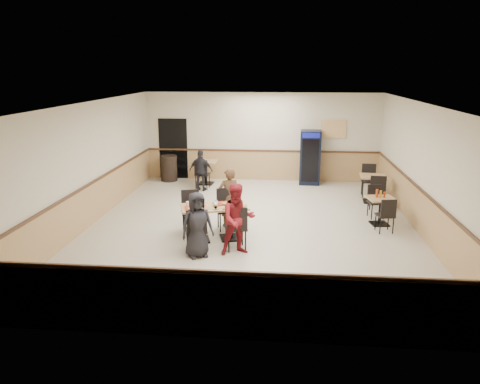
# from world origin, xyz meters

# --- Properties ---
(ground) EXTENTS (10.00, 10.00, 0.00)m
(ground) POSITION_xyz_m (0.00, 0.00, 0.00)
(ground) COLOR beige
(ground) RESTS_ON ground
(room_shell) EXTENTS (10.00, 10.00, 10.00)m
(room_shell) POSITION_xyz_m (1.78, 2.55, 0.58)
(room_shell) COLOR silver
(room_shell) RESTS_ON ground
(main_table) EXTENTS (1.63, 1.12, 0.79)m
(main_table) POSITION_xyz_m (-0.76, -1.00, 0.53)
(main_table) COLOR black
(main_table) RESTS_ON ground
(main_chairs) EXTENTS (1.74, 2.03, 1.01)m
(main_chairs) POSITION_xyz_m (-0.82, -1.02, 0.50)
(main_chairs) COLOR black
(main_chairs) RESTS_ON ground
(diner_woman_left) EXTENTS (0.80, 0.71, 1.37)m
(diner_woman_left) POSITION_xyz_m (-0.98, -2.00, 0.69)
(diner_woman_left) COLOR black
(diner_woman_left) RESTS_ON ground
(diner_woman_right) EXTENTS (0.89, 0.79, 1.51)m
(diner_woman_right) POSITION_xyz_m (-0.16, -1.77, 0.76)
(diner_woman_right) COLOR maroon
(diner_woman_right) RESTS_ON ground
(diner_man_opposite) EXTENTS (0.62, 0.51, 1.46)m
(diner_man_opposite) POSITION_xyz_m (-0.55, -0.01, 0.73)
(diner_man_opposite) COLOR #4E3621
(diner_man_opposite) RESTS_ON ground
(lone_diner) EXTENTS (0.80, 0.41, 1.30)m
(lone_diner) POSITION_xyz_m (-1.83, 3.30, 0.65)
(lone_diner) COLOR black
(lone_diner) RESTS_ON ground
(tabletop_clutter) EXTENTS (1.37, 0.91, 0.12)m
(tabletop_clutter) POSITION_xyz_m (-0.72, -1.06, 0.82)
(tabletop_clutter) COLOR #B31E0B
(tabletop_clutter) RESTS_ON main_table
(side_table_near) EXTENTS (0.74, 0.74, 0.69)m
(side_table_near) POSITION_xyz_m (3.17, 0.43, 0.46)
(side_table_near) COLOR black
(side_table_near) RESTS_ON ground
(side_table_near_chair_south) EXTENTS (0.47, 0.47, 0.87)m
(side_table_near_chair_south) POSITION_xyz_m (3.17, -0.12, 0.44)
(side_table_near_chair_south) COLOR black
(side_table_near_chair_south) RESTS_ON ground
(side_table_near_chair_north) EXTENTS (0.47, 0.47, 0.87)m
(side_table_near_chair_north) POSITION_xyz_m (3.17, 0.98, 0.44)
(side_table_near_chair_north) COLOR black
(side_table_near_chair_north) RESTS_ON ground
(side_table_far) EXTENTS (0.79, 0.79, 0.79)m
(side_table_far) POSITION_xyz_m (3.34, 2.48, 0.52)
(side_table_far) COLOR black
(side_table_far) RESTS_ON ground
(side_table_far_chair_south) EXTENTS (0.50, 0.50, 1.00)m
(side_table_far_chair_south) POSITION_xyz_m (3.34, 1.85, 0.50)
(side_table_far_chair_south) COLOR black
(side_table_far_chair_south) RESTS_ON ground
(side_table_far_chair_north) EXTENTS (0.50, 0.50, 1.00)m
(side_table_far_chair_north) POSITION_xyz_m (3.34, 3.11, 0.50)
(side_table_far_chair_north) COLOR black
(side_table_far_chair_north) RESTS_ON ground
(condiment_caddy) EXTENTS (0.23, 0.06, 0.20)m
(condiment_caddy) POSITION_xyz_m (3.14, 0.48, 0.78)
(condiment_caddy) COLOR #AF340C
(condiment_caddy) RESTS_ON side_table_near
(back_table) EXTENTS (0.78, 0.78, 0.79)m
(back_table) POSITION_xyz_m (-1.83, 4.20, 0.53)
(back_table) COLOR black
(back_table) RESTS_ON ground
(back_table_chair_lone) EXTENTS (0.49, 0.49, 1.00)m
(back_table_chair_lone) POSITION_xyz_m (-1.83, 3.57, 0.50)
(back_table_chair_lone) COLOR black
(back_table_chair_lone) RESTS_ON ground
(pepsi_cooler) EXTENTS (0.70, 0.71, 1.79)m
(pepsi_cooler) POSITION_xyz_m (1.64, 4.59, 0.90)
(pepsi_cooler) COLOR black
(pepsi_cooler) RESTS_ON ground
(trash_bin) EXTENTS (0.56, 0.56, 0.88)m
(trash_bin) POSITION_xyz_m (-3.17, 4.55, 0.44)
(trash_bin) COLOR black
(trash_bin) RESTS_ON ground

